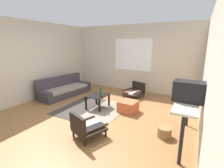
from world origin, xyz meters
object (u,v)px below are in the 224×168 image
at_px(coffee_table, 98,97).
at_px(ottoman_orange, 128,106).
at_px(glass_bottle, 101,92).
at_px(armchair_by_window, 135,91).
at_px(wicker_basket, 164,132).
at_px(couch, 64,90).
at_px(clay_vase, 190,88).
at_px(armchair_striped_foreground, 86,127).
at_px(crt_television, 188,91).
at_px(console_shelf, 187,104).

height_order(coffee_table, ottoman_orange, coffee_table).
distance_m(coffee_table, glass_bottle, 0.27).
bearing_deg(armchair_by_window, wicker_basket, -56.35).
bearing_deg(coffee_table, armchair_by_window, 68.03).
xyz_separation_m(couch, clay_vase, (4.35, -0.73, 0.79)).
relative_size(armchair_striped_foreground, ottoman_orange, 1.55).
xyz_separation_m(crt_television, glass_bottle, (-2.35, 0.75, -0.55)).
height_order(armchair_striped_foreground, glass_bottle, glass_bottle).
xyz_separation_m(console_shelf, glass_bottle, (-2.36, 0.62, -0.25)).
bearing_deg(crt_television, wicker_basket, 163.97).
xyz_separation_m(console_shelf, crt_television, (-0.00, -0.13, 0.30)).
distance_m(coffee_table, console_shelf, 2.65).
xyz_separation_m(couch, wicker_basket, (3.98, -1.18, -0.12)).
relative_size(glass_bottle, wicker_basket, 1.06).
relative_size(armchair_by_window, clay_vase, 2.65).
xyz_separation_m(ottoman_orange, wicker_basket, (1.20, -0.87, -0.05)).
bearing_deg(wicker_basket, crt_television, -16.03).
height_order(couch, ottoman_orange, couch).
xyz_separation_m(coffee_table, clay_vase, (2.52, -0.25, 0.68)).
distance_m(armchair_striped_foreground, crt_television, 2.12).
bearing_deg(glass_bottle, coffee_table, 159.12).
xyz_separation_m(armchair_striped_foreground, glass_bottle, (-0.54, 1.46, 0.30)).
bearing_deg(couch, wicker_basket, -16.52).
distance_m(armchair_striped_foreground, ottoman_orange, 1.70).
bearing_deg(console_shelf, couch, 165.12).
height_order(armchair_by_window, clay_vase, clay_vase).
bearing_deg(wicker_basket, glass_bottle, 162.09).
distance_m(coffee_table, wicker_basket, 2.26).
xyz_separation_m(couch, armchair_striped_foreground, (2.54, -2.00, 0.03)).
bearing_deg(couch, armchair_by_window, 23.80).
distance_m(armchair_by_window, console_shelf, 2.98).
height_order(crt_television, glass_bottle, crt_television).
bearing_deg(glass_bottle, couch, 164.89).
bearing_deg(glass_bottle, armchair_by_window, 73.83).
relative_size(coffee_table, console_shelf, 0.40).
height_order(ottoman_orange, clay_vase, clay_vase).
relative_size(armchair_by_window, glass_bottle, 2.54).
xyz_separation_m(armchair_by_window, crt_television, (1.88, -2.37, 0.87)).
height_order(couch, coffee_table, couch).
height_order(armchair_by_window, crt_television, crt_television).
distance_m(console_shelf, wicker_basket, 0.79).
bearing_deg(armchair_by_window, console_shelf, -49.98).
distance_m(couch, crt_television, 4.62).
bearing_deg(console_shelf, armchair_by_window, 130.02).
relative_size(armchair_by_window, console_shelf, 0.49).
distance_m(armchair_by_window, armchair_striped_foreground, 3.09).
distance_m(couch, coffee_table, 1.90).
distance_m(armchair_by_window, clay_vase, 2.73).
relative_size(crt_television, wicker_basket, 1.79).
distance_m(couch, clay_vase, 4.48).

